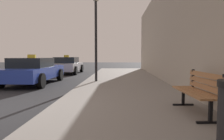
{
  "coord_description": "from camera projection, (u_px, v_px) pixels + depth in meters",
  "views": [
    {
      "loc": [
        3.69,
        -4.56,
        1.37
      ],
      "look_at": [
        3.42,
        3.76,
        0.81
      ],
      "focal_mm": 33.93,
      "sensor_mm": 36.0,
      "label": 1
    }
  ],
  "objects": [
    {
      "name": "car_silver",
      "position": [
        67.0,
        65.0,
        16.33
      ],
      "size": [
        1.99,
        4.05,
        1.43
      ],
      "color": "#B7B7BF",
      "rests_on": "ground_plane"
    },
    {
      "name": "bench",
      "position": [
        199.0,
        89.0,
        4.47
      ],
      "size": [
        0.57,
        1.66,
        0.89
      ],
      "rotation": [
        0.0,
        0.0,
        0.05
      ],
      "color": "#9E6B42",
      "rests_on": "sidewalk"
    },
    {
      "name": "sidewalk",
      "position": [
        133.0,
        115.0,
        4.63
      ],
      "size": [
        4.0,
        32.0,
        0.15
      ],
      "primitive_type": "cube",
      "color": "gray",
      "rests_on": "ground_plane"
    },
    {
      "name": "street_lamp",
      "position": [
        96.0,
        21.0,
        10.01
      ],
      "size": [
        0.36,
        0.36,
        4.13
      ],
      "color": "black",
      "rests_on": "sidewalk"
    },
    {
      "name": "car_blue",
      "position": [
        34.0,
        71.0,
        10.26
      ],
      "size": [
        1.97,
        4.47,
        1.43
      ],
      "color": "#233899",
      "rests_on": "ground_plane"
    }
  ]
}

